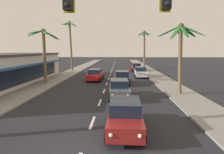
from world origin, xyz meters
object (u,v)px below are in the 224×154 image
at_px(sedan_parked_mid_kerb, 141,72).
at_px(palm_right_farthest, 144,44).
at_px(sedan_oncoming_far, 95,75).
at_px(palm_right_second, 181,43).
at_px(sedan_third_in_queue, 119,89).
at_px(sedan_fifth_in_queue, 122,77).
at_px(sedan_parked_nearest_kerb, 136,67).
at_px(traffic_signal_mast, 172,20).
at_px(palm_left_third, 70,38).
at_px(sedan_lead_at_stop_bar, 125,115).
at_px(palm_left_second, 44,46).

bearing_deg(sedan_parked_mid_kerb, palm_right_farthest, 80.60).
distance_m(sedan_oncoming_far, palm_right_second, 13.03).
distance_m(sedan_third_in_queue, palm_right_farthest, 27.94).
distance_m(sedan_fifth_in_queue, sedan_parked_nearest_kerb, 15.10).
relative_size(sedan_parked_nearest_kerb, palm_right_farthest, 0.51).
xyz_separation_m(traffic_signal_mast, palm_left_third, (-11.89, 31.59, 1.48)).
distance_m(traffic_signal_mast, sedan_third_in_queue, 11.08).
xyz_separation_m(sedan_lead_at_stop_bar, sedan_parked_nearest_kerb, (3.25, 28.87, 0.00)).
bearing_deg(sedan_oncoming_far, palm_right_second, -41.78).
bearing_deg(palm_left_third, sedan_third_in_queue, -65.08).
bearing_deg(sedan_fifth_in_queue, palm_right_second, -46.88).
height_order(sedan_fifth_in_queue, sedan_parked_nearest_kerb, same).
relative_size(sedan_third_in_queue, palm_left_third, 0.44).
height_order(sedan_lead_at_stop_bar, palm_right_farthest, palm_right_farthest).
bearing_deg(sedan_third_in_queue, traffic_signal_mast, -79.52).
bearing_deg(sedan_third_in_queue, sedan_fifth_in_queue, 86.77).
xyz_separation_m(sedan_oncoming_far, palm_left_third, (-6.64, 12.12, 6.01)).
distance_m(sedan_oncoming_far, sedan_parked_mid_kerb, 7.76).
height_order(palm_left_second, palm_left_third, palm_left_third).
xyz_separation_m(sedan_parked_mid_kerb, palm_left_second, (-12.85, -6.71, 4.01)).
bearing_deg(palm_left_third, traffic_signal_mast, -69.37).
bearing_deg(sedan_third_in_queue, palm_left_second, 145.66).
distance_m(palm_left_third, palm_right_second, 25.84).
bearing_deg(palm_right_farthest, palm_left_second, -126.45).
bearing_deg(sedan_third_in_queue, palm_left_third, 114.92).
bearing_deg(palm_right_second, palm_left_third, 127.91).
relative_size(palm_left_second, palm_right_farthest, 0.79).
height_order(sedan_third_in_queue, palm_right_second, palm_right_second).
bearing_deg(palm_left_third, sedan_oncoming_far, -61.29).
bearing_deg(sedan_lead_at_stop_bar, sedan_oncoming_far, 102.71).
xyz_separation_m(sedan_third_in_queue, sedan_fifth_in_queue, (0.40, 7.06, 0.00)).
height_order(sedan_parked_mid_kerb, palm_right_second, palm_right_second).
height_order(traffic_signal_mast, sedan_parked_mid_kerb, traffic_signal_mast).
height_order(sedan_oncoming_far, palm_left_second, palm_left_second).
distance_m(sedan_third_in_queue, palm_left_third, 24.61).
distance_m(sedan_oncoming_far, palm_right_farthest, 20.24).
distance_m(sedan_fifth_in_queue, sedan_oncoming_far, 4.55).
height_order(traffic_signal_mast, sedan_oncoming_far, traffic_signal_mast).
bearing_deg(palm_left_second, palm_right_second, -18.62).
bearing_deg(sedan_parked_mid_kerb, sedan_oncoming_far, -152.36).
distance_m(sedan_lead_at_stop_bar, sedan_fifth_in_queue, 14.11).
relative_size(sedan_parked_nearest_kerb, palm_right_second, 0.65).
bearing_deg(sedan_parked_mid_kerb, palm_left_third, 147.77).
relative_size(sedan_fifth_in_queue, sedan_parked_nearest_kerb, 0.99).
relative_size(traffic_signal_mast, sedan_fifth_in_queue, 2.37).
height_order(sedan_lead_at_stop_bar, sedan_parked_nearest_kerb, same).
relative_size(traffic_signal_mast, sedan_parked_nearest_kerb, 2.36).
relative_size(sedan_lead_at_stop_bar, palm_left_third, 0.44).
relative_size(sedan_oncoming_far, sedan_parked_nearest_kerb, 1.01).
relative_size(palm_left_third, palm_right_farthest, 1.16).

